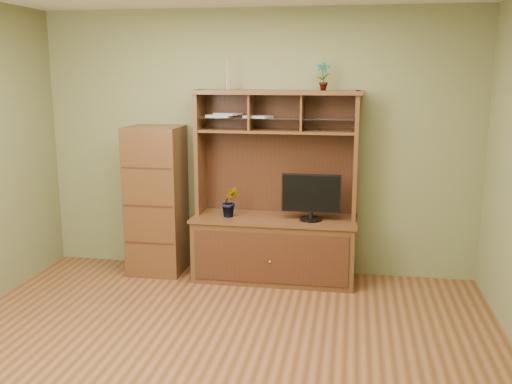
# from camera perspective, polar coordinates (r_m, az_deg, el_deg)

# --- Properties ---
(room) EXTENTS (4.54, 4.04, 2.74)m
(room) POSITION_cam_1_polar(r_m,az_deg,el_deg) (3.96, -4.72, 1.39)
(room) COLOR #533017
(room) RESTS_ON ground
(media_hutch) EXTENTS (1.66, 0.61, 1.90)m
(media_hutch) POSITION_cam_1_polar(r_m,az_deg,el_deg) (5.76, 1.88, -3.70)
(media_hutch) COLOR #462714
(media_hutch) RESTS_ON room
(monitor) EXTENTS (0.57, 0.22, 0.46)m
(monitor) POSITION_cam_1_polar(r_m,az_deg,el_deg) (5.56, 5.54, -0.42)
(monitor) COLOR black
(monitor) RESTS_ON media_hutch
(orchid_plant) EXTENTS (0.20, 0.18, 0.31)m
(orchid_plant) POSITION_cam_1_polar(r_m,az_deg,el_deg) (5.69, -2.62, -0.97)
(orchid_plant) COLOR #3B5F20
(orchid_plant) RESTS_ON media_hutch
(top_plant) EXTENTS (0.14, 0.10, 0.27)m
(top_plant) POSITION_cam_1_polar(r_m,az_deg,el_deg) (5.58, 6.71, 11.45)
(top_plant) COLOR #2B5C20
(top_plant) RESTS_ON media_hutch
(reed_diffuser) EXTENTS (0.06, 0.06, 0.30)m
(reed_diffuser) POSITION_cam_1_polar(r_m,az_deg,el_deg) (5.71, -2.84, 11.36)
(reed_diffuser) COLOR silver
(reed_diffuser) RESTS_ON media_hutch
(magazines) EXTENTS (0.67, 0.26, 0.04)m
(magazines) POSITION_cam_1_polar(r_m,az_deg,el_deg) (5.71, -2.09, 7.66)
(magazines) COLOR #A2A2A6
(magazines) RESTS_ON media_hutch
(side_cabinet) EXTENTS (0.55, 0.50, 1.53)m
(side_cabinet) POSITION_cam_1_polar(r_m,az_deg,el_deg) (6.00, -9.93, -0.84)
(side_cabinet) COLOR #462714
(side_cabinet) RESTS_ON room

